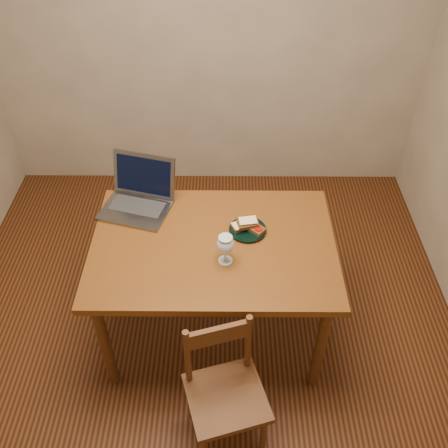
{
  "coord_description": "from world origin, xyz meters",
  "views": [
    {
      "loc": [
        0.15,
        -1.86,
        2.6
      ],
      "look_at": [
        0.13,
        0.11,
        0.8
      ],
      "focal_mm": 40.0,
      "sensor_mm": 36.0,
      "label": 1
    }
  ],
  "objects_px": {
    "table": "(213,255)",
    "laptop": "(139,194)",
    "milk_glass": "(225,249)",
    "chair": "(225,389)",
    "plate": "(248,230)"
  },
  "relations": [
    {
      "from": "chair",
      "to": "plate",
      "type": "relative_size",
      "value": 2.2
    },
    {
      "from": "table",
      "to": "milk_glass",
      "type": "xyz_separation_m",
      "value": [
        0.07,
        -0.13,
        0.17
      ]
    },
    {
      "from": "chair",
      "to": "laptop",
      "type": "bearing_deg",
      "value": 100.18
    },
    {
      "from": "table",
      "to": "laptop",
      "type": "xyz_separation_m",
      "value": [
        -0.43,
        0.33,
        0.16
      ]
    },
    {
      "from": "plate",
      "to": "laptop",
      "type": "distance_m",
      "value": 0.66
    },
    {
      "from": "chair",
      "to": "laptop",
      "type": "xyz_separation_m",
      "value": [
        -0.5,
        0.99,
        0.39
      ]
    },
    {
      "from": "table",
      "to": "milk_glass",
      "type": "distance_m",
      "value": 0.22
    },
    {
      "from": "table",
      "to": "chair",
      "type": "xyz_separation_m",
      "value": [
        0.07,
        -0.66,
        -0.23
      ]
    },
    {
      "from": "plate",
      "to": "table",
      "type": "bearing_deg",
      "value": -152.79
    },
    {
      "from": "milk_glass",
      "to": "plate",
      "type": "bearing_deg",
      "value": 61.86
    },
    {
      "from": "table",
      "to": "laptop",
      "type": "height_order",
      "value": "laptop"
    },
    {
      "from": "milk_glass",
      "to": "laptop",
      "type": "height_order",
      "value": "laptop"
    },
    {
      "from": "plate",
      "to": "laptop",
      "type": "xyz_separation_m",
      "value": [
        -0.61,
        0.23,
        0.06
      ]
    },
    {
      "from": "milk_glass",
      "to": "laptop",
      "type": "relative_size",
      "value": 0.38
    },
    {
      "from": "chair",
      "to": "milk_glass",
      "type": "height_order",
      "value": "milk_glass"
    }
  ]
}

